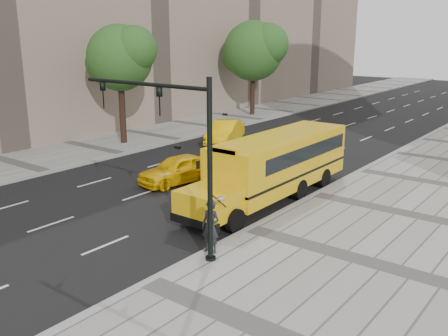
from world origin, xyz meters
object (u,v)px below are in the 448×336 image
Objects in this scene: tree_c at (254,50)px; taxi_far at (225,132)px; tree_b at (120,57)px; traffic_signal at (178,143)px; taxi_near at (178,169)px; school_bus at (277,162)px; pedestrian at (211,227)px.

taxi_far is (5.36, -11.43, -5.38)m from tree_c.
tree_b reaches higher than taxi_far.
tree_b is 1.31× the size of traffic_signal.
tree_c reaches higher than taxi_near.
school_bus is 12.67m from taxi_far.
school_bus is 5.61m from taxi_near.
tree_b is 0.94× the size of tree_c.
taxi_near is (9.51, -20.91, -5.44)m from tree_c.
school_bus is 1.81× the size of traffic_signal.
taxi_near is 10.35m from taxi_far.
tree_c is 2.02× the size of taxi_near.
tree_c reaches higher than tree_b.
traffic_signal is at bearing -78.63° from taxi_far.
tree_c is 0.77× the size of school_bus.
tree_b is at bearing 142.50° from pedestrian.
tree_c is at bearing 119.67° from traffic_signal.
tree_b is at bearing 144.52° from traffic_signal.
traffic_signal is (6.08, -6.45, 3.34)m from taxi_near.
pedestrian is at bearing -76.58° from school_bus.
school_bus is 7.37m from pedestrian.
school_bus is at bearing 98.52° from pedestrian.
school_bus is (14.89, -19.72, -4.43)m from tree_c.
taxi_far is at bearing -64.86° from tree_c.
traffic_signal reaches higher than taxi_near.
taxi_near is 2.29× the size of pedestrian.
school_bus is 6.00× the size of pedestrian.
tree_b is at bearing -90.07° from tree_c.
traffic_signal reaches higher than school_bus.
taxi_far is (5.38, 4.81, -5.33)m from tree_b.
pedestrian is (16.60, -26.86, -5.08)m from tree_c.
school_bus reaches higher than taxi_near.
taxi_near is at bearing -167.56° from school_bus.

